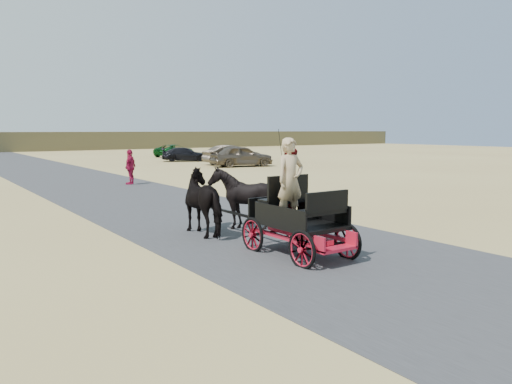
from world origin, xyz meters
TOP-DOWN VIEW (x-y plane):
  - ground at (0.00, 0.00)m, footprint 140.00×140.00m
  - road at (0.00, 0.00)m, footprint 6.00×140.00m
  - carriage at (-0.49, 0.93)m, footprint 1.30×2.40m
  - horse_left at (-1.04, 3.93)m, footprint 0.91×2.01m
  - horse_right at (0.06, 3.93)m, footprint 1.37×1.54m
  - driver_man at (-0.69, 0.98)m, footprint 0.66×0.43m
  - passenger_woman at (-0.19, 1.53)m, footprint 0.77×0.60m
  - pedestrian at (1.66, 16.40)m, footprint 1.01×1.01m
  - car_a at (12.75, 23.32)m, footprint 4.81×2.76m
  - car_b at (13.39, 25.65)m, footprint 4.65×2.11m
  - car_c at (12.17, 31.22)m, footprint 4.33×3.17m
  - car_d at (14.56, 38.28)m, footprint 4.84×3.57m

SIDE VIEW (x-z plane):
  - ground at x=0.00m, z-range 0.00..0.00m
  - road at x=0.00m, z-range 0.00..0.01m
  - carriage at x=-0.49m, z-range 0.00..0.72m
  - car_c at x=12.17m, z-range 0.00..1.16m
  - car_d at x=14.56m, z-range 0.00..1.22m
  - car_b at x=13.39m, z-range 0.00..1.48m
  - car_a at x=12.75m, z-range 0.00..1.54m
  - horse_left at x=-1.04m, z-range 0.00..1.70m
  - horse_right at x=0.06m, z-range 0.00..1.70m
  - pedestrian at x=1.66m, z-range 0.00..1.73m
  - passenger_woman at x=-0.19m, z-range 0.72..2.30m
  - driver_man at x=-0.69m, z-range 0.72..2.52m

